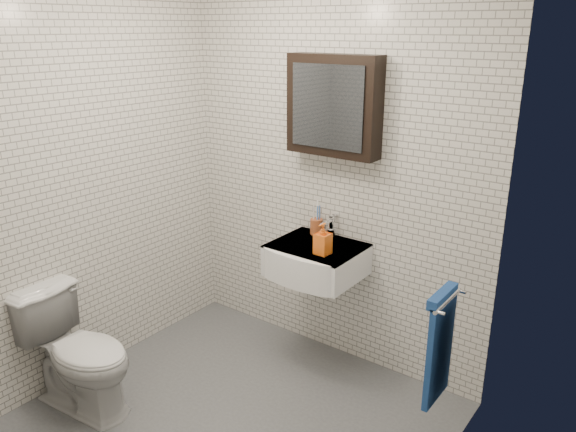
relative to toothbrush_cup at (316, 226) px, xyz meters
The scene contains 9 objects.
ground 1.30m from the toothbrush_cup, 85.91° to the right, with size 2.20×2.00×0.01m, color #4D4F55.
room_shell 1.10m from the toothbrush_cup, 85.91° to the right, with size 2.22×2.02×2.51m.
washbasin 0.28m from the toothbrush_cup, 60.42° to the right, with size 0.55×0.50×0.20m.
faucet 0.12m from the toothbrush_cup, ahead, with size 0.06×0.20×0.15m.
mirror_cabinet 0.80m from the toothbrush_cup, ahead, with size 0.60×0.15×0.60m.
towel_rail 1.27m from the toothbrush_cup, 27.97° to the right, with size 0.09×0.30×0.58m.
toothbrush_cup is the anchor object (origin of this frame).
soap_bottle 0.35m from the toothbrush_cup, 49.74° to the right, with size 0.09×0.09×0.19m, color orange.
toilet 1.64m from the toothbrush_cup, 118.33° to the right, with size 0.41×0.71×0.73m, color silver.
Camera 1 is at (1.86, -1.96, 2.16)m, focal length 35.00 mm.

